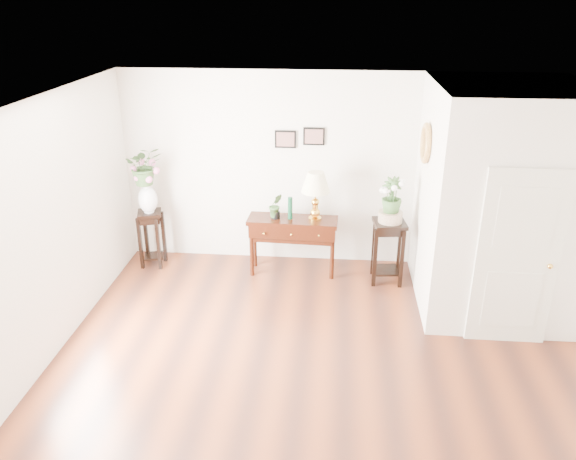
# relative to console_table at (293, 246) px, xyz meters

# --- Properties ---
(floor) EXTENTS (6.00, 5.50, 0.02)m
(floor) POSITION_rel_console_table_xyz_m (0.51, -2.27, -0.42)
(floor) COLOR brown
(floor) RESTS_ON ground
(ceiling) EXTENTS (6.00, 5.50, 0.02)m
(ceiling) POSITION_rel_console_table_xyz_m (0.51, -2.27, 2.38)
(ceiling) COLOR white
(ceiling) RESTS_ON ground
(wall_back) EXTENTS (6.00, 0.02, 2.80)m
(wall_back) POSITION_rel_console_table_xyz_m (0.51, 0.48, 0.98)
(wall_back) COLOR silver
(wall_back) RESTS_ON ground
(wall_left) EXTENTS (0.02, 5.50, 2.80)m
(wall_left) POSITION_rel_console_table_xyz_m (-2.49, -2.27, 0.98)
(wall_left) COLOR silver
(wall_left) RESTS_ON ground
(partition) EXTENTS (1.80, 1.95, 2.80)m
(partition) POSITION_rel_console_table_xyz_m (2.61, -0.49, 0.98)
(partition) COLOR silver
(partition) RESTS_ON floor
(door) EXTENTS (0.90, 0.05, 2.10)m
(door) POSITION_rel_console_table_xyz_m (2.61, -1.49, 0.63)
(door) COLOR beige
(door) RESTS_ON floor
(art_print_left) EXTENTS (0.30, 0.02, 0.25)m
(art_print_left) POSITION_rel_console_table_xyz_m (-0.14, 0.46, 1.43)
(art_print_left) COLOR black
(art_print_left) RESTS_ON wall_back
(art_print_right) EXTENTS (0.30, 0.02, 0.25)m
(art_print_right) POSITION_rel_console_table_xyz_m (0.26, 0.46, 1.48)
(art_print_right) COLOR black
(art_print_right) RESTS_ON wall_back
(wall_ornament) EXTENTS (0.07, 0.51, 0.51)m
(wall_ornament) POSITION_rel_console_table_xyz_m (1.67, -0.37, 1.63)
(wall_ornament) COLOR tan
(wall_ornament) RESTS_ON partition
(console_table) EXTENTS (1.27, 0.47, 0.84)m
(console_table) POSITION_rel_console_table_xyz_m (0.00, 0.00, 0.00)
(console_table) COLOR black
(console_table) RESTS_ON floor
(table_lamp) EXTENTS (0.41, 0.41, 0.70)m
(table_lamp) POSITION_rel_console_table_xyz_m (0.31, 0.00, 0.77)
(table_lamp) COLOR gold
(table_lamp) RESTS_ON console_table
(green_vase) EXTENTS (0.08, 0.08, 0.32)m
(green_vase) POSITION_rel_console_table_xyz_m (-0.04, 0.00, 0.59)
(green_vase) COLOR #0A3520
(green_vase) RESTS_ON console_table
(potted_plant) EXTENTS (0.23, 0.22, 0.35)m
(potted_plant) POSITION_rel_console_table_xyz_m (-0.24, 0.00, 0.59)
(potted_plant) COLOR #335829
(potted_plant) RESTS_ON console_table
(plant_stand_a) EXTENTS (0.41, 0.41, 0.85)m
(plant_stand_a) POSITION_rel_console_table_xyz_m (-2.08, 0.06, 0.00)
(plant_stand_a) COLOR black
(plant_stand_a) RESTS_ON floor
(porcelain_vase) EXTENTS (0.30, 0.30, 0.47)m
(porcelain_vase) POSITION_rel_console_table_xyz_m (-2.08, 0.06, 0.65)
(porcelain_vase) COLOR silver
(porcelain_vase) RESTS_ON plant_stand_a
(lily_arrangement) EXTENTS (0.63, 0.60, 0.55)m
(lily_arrangement) POSITION_rel_console_table_xyz_m (-2.08, 0.06, 1.10)
(lily_arrangement) COLOR #335829
(lily_arrangement) RESTS_ON porcelain_vase
(plant_stand_b) EXTENTS (0.47, 0.47, 0.90)m
(plant_stand_b) POSITION_rel_console_table_xyz_m (1.33, -0.13, 0.03)
(plant_stand_b) COLOR black
(plant_stand_b) RESTS_ON floor
(ceramic_bowl) EXTENTS (0.35, 0.35, 0.14)m
(ceramic_bowl) POSITION_rel_console_table_xyz_m (1.33, -0.13, 0.56)
(ceramic_bowl) COLOR #B4A693
(ceramic_bowl) RESTS_ON plant_stand_b
(narcissus) EXTENTS (0.35, 0.35, 0.50)m
(narcissus) POSITION_rel_console_table_xyz_m (1.33, -0.13, 0.85)
(narcissus) COLOR #335829
(narcissus) RESTS_ON ceramic_bowl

